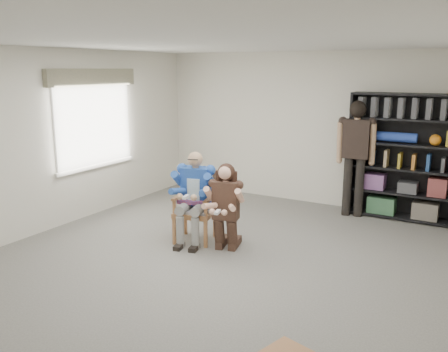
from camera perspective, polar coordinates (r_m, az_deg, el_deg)
The scene contains 8 objects.
room_shell at distance 5.79m, azimuth -1.23°, elevation 2.03°, with size 6.00×7.00×2.80m, color silver, non-canonical shape.
floor at distance 6.21m, azimuth -1.17°, elevation -10.78°, with size 6.00×7.00×0.01m, color #615F59.
window_left at distance 8.36m, azimuth -15.27°, elevation 6.48°, with size 0.16×2.00×1.75m, color white, non-canonical shape.
armchair at distance 6.92m, azimuth -3.54°, elevation -3.75°, with size 0.60×0.58×1.03m, color #A67640, non-canonical shape.
seated_man at distance 6.88m, azimuth -3.56°, elevation -2.52°, with size 0.58×0.80×1.34m, color #1B419B, non-canonical shape.
kneeling_woman at distance 6.51m, azimuth 0.15°, elevation -3.92°, with size 0.51×0.82×1.22m, color #3B221C, non-canonical shape.
bookshelf at distance 8.37m, azimuth 20.86°, elevation 2.08°, with size 1.80×0.38×2.10m, color black, non-canonical shape.
standing_man at distance 8.31m, azimuth 15.47°, elevation 1.86°, with size 0.60×0.33×1.95m, color #2B211C, non-canonical shape.
Camera 1 is at (2.93, -4.88, 2.48)m, focal length 38.00 mm.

